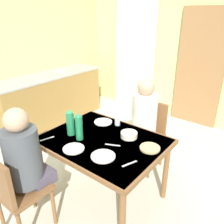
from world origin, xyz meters
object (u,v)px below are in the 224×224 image
Objects in this scene: kitchen_counter at (50,99)px; person_near_diner at (24,155)px; dining_table at (103,146)px; chair_near_diner at (15,190)px; chair_far_diner at (148,131)px; water_bottle_green_far at (70,123)px; person_far_diner at (144,114)px; water_bottle_green_near at (79,127)px; serving_bowl_center at (129,135)px.

kitchen_counter is 2.70× the size of person_near_diner.
chair_near_diner reaches higher than dining_table.
chair_far_diner is 3.06× the size of water_bottle_green_far.
chair_near_diner is at bearing -110.32° from dining_table.
chair_near_diner is at bearing -90.00° from person_near_diner.
chair_near_diner is at bearing 77.32° from chair_far_diner.
dining_table is 1.57× the size of person_far_diner.
water_bottle_green_near reaches higher than dining_table.
person_far_diner reaches higher than dining_table.
person_near_diner and person_far_diner have the same top height.
chair_far_diner is at bearing -90.00° from person_far_diner.
chair_near_diner is 1.57m from person_far_diner.
person_near_diner is (-0.00, 0.14, 0.28)m from chair_near_diner.
serving_bowl_center is at bearing 42.12° from water_bottle_green_near.
chair_far_diner reaches higher than dining_table.
dining_table is 0.31m from water_bottle_green_near.
person_far_diner is at bearing 76.21° from chair_near_diner.
chair_far_diner is 1.13× the size of person_near_diner.
kitchen_counter is 7.28× the size of water_bottle_green_near.
water_bottle_green_far is (-0.40, -0.81, 0.08)m from person_far_diner.
kitchen_counter is 7.31× the size of water_bottle_green_far.
water_bottle_green_near is 0.14m from water_bottle_green_far.
person_far_diner reaches higher than water_bottle_green_near.
kitchen_counter reaches higher than serving_bowl_center.
chair_near_diner is (1.69, -1.68, 0.05)m from kitchen_counter.
kitchen_counter is at bearing 135.17° from chair_near_diner.
kitchen_counter is 2.32m from person_near_diner.
kitchen_counter is at bearing -1.28° from chair_far_diner.
water_bottle_green_far is (-0.40, -0.94, 0.36)m from chair_far_diner.
kitchen_counter reaches higher than dining_table.
water_bottle_green_near is at bearing 78.40° from person_near_diner.
water_bottle_green_near is at bearing -137.88° from serving_bowl_center.
kitchen_counter is 2.10m from person_far_diner.
dining_table is (2.00, -0.87, 0.20)m from kitchen_counter.
serving_bowl_center is at bearing 48.10° from dining_table.
chair_near_diner and chair_far_diner have the same top height.
person_near_diner reaches higher than chair_near_diner.
chair_far_diner is 0.31m from person_far_diner.
water_bottle_green_near is (-0.26, -0.82, 0.08)m from person_far_diner.
person_near_diner reaches higher than dining_table.
water_bottle_green_near is (0.11, 0.55, 0.08)m from person_near_diner.
chair_far_diner is at bearing 77.32° from chair_near_diner.
dining_table is at bearing 35.20° from water_bottle_green_near.
kitchen_counter is 2.39m from chair_near_diner.
serving_bowl_center is (0.48, 1.02, 0.26)m from chair_near_diner.
person_near_diner reaches higher than serving_bowl_center.
water_bottle_green_near reaches higher than water_bottle_green_far.
water_bottle_green_far is 0.61m from serving_bowl_center.
water_bottle_green_far reaches higher than serving_bowl_center.
chair_far_diner is 1.05m from water_bottle_green_near.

